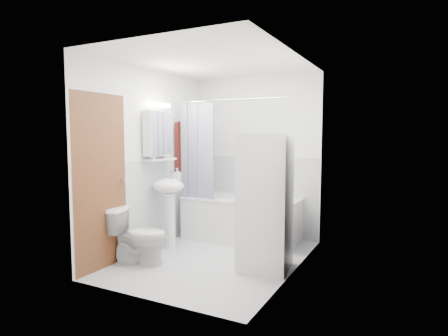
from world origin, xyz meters
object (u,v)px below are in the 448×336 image
at_px(bathtub, 242,216).
at_px(toilet, 139,236).
at_px(sink, 169,197).
at_px(washer_dryer, 265,202).

bearing_deg(bathtub, toilet, -114.49).
bearing_deg(bathtub, sink, -130.96).
relative_size(sink, washer_dryer, 0.67).
bearing_deg(sink, washer_dryer, -5.90).
relative_size(bathtub, toilet, 2.45).
distance_m(sink, washer_dryer, 1.44).
bearing_deg(toilet, sink, -15.91).
xyz_separation_m(bathtub, sink, (-0.71, -0.81, 0.36)).
distance_m(bathtub, toilet, 1.62).
height_order(sink, washer_dryer, washer_dryer).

